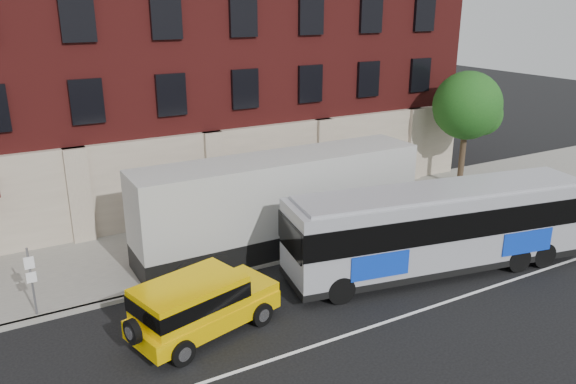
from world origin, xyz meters
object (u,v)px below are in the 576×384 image
street_tree (468,108)px  city_bus (441,225)px  yellow_suv (198,303)px  sign_pole (32,279)px  shipping_container (281,205)px

street_tree → city_bus: (-8.20, -6.95, -2.60)m
yellow_suv → street_tree: bearing=20.6°
street_tree → yellow_suv: bearing=-159.4°
sign_pole → city_bus: (13.84, -3.61, 0.36)m
city_bus → shipping_container: (-4.37, 4.56, 0.15)m
sign_pole → street_tree: street_tree is taller
city_bus → yellow_suv: (-9.56, 0.26, -0.74)m
sign_pole → shipping_container: 9.53m
sign_pole → yellow_suv: sign_pole is taller
street_tree → city_bus: bearing=-139.7°
street_tree → city_bus: street_tree is taller
shipping_container → yellow_suv: bearing=-140.3°
street_tree → yellow_suv: street_tree is taller
sign_pole → yellow_suv: 5.45m
city_bus → yellow_suv: city_bus is taller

